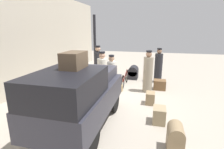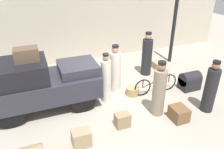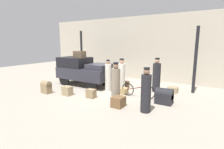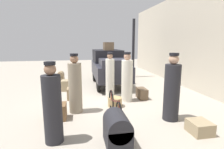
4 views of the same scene
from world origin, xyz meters
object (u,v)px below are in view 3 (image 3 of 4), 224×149
Objects in this scene: truck at (83,70)px; porter_carrying_trunk at (156,76)px; trunk_wicker_pale at (173,90)px; trunk_umber_medium at (118,102)px; suitcase_tan_flat at (91,94)px; trunk_on_truck_roof at (80,54)px; wicker_basket at (124,91)px; trunk_barrel_dark at (164,96)px; trunk_large_brown at (46,87)px; conductor_in_dark_uniform at (146,92)px; suitcase_small_leather at (124,84)px; bicycle at (138,91)px; porter_with_bicycle at (108,77)px; porter_standing_middle at (116,84)px; porter_lifting_near_truck at (121,76)px; suitcase_black_upright at (67,91)px.

porter_carrying_trunk is (4.43, 0.98, -0.12)m from truck.
trunk_wicker_pale is 0.94× the size of trunk_umber_medium.
porter_carrying_trunk reaches higher than suitcase_tan_flat.
trunk_on_truck_roof is (-2.32, 1.82, 1.72)m from suitcase_tan_flat.
trunk_barrel_dark reaches higher than wicker_basket.
wicker_basket is 0.70× the size of trunk_large_brown.
trunk_on_truck_roof reaches higher than trunk_large_brown.
trunk_barrel_dark is (2.21, -0.40, 0.19)m from wicker_basket.
suitcase_tan_flat is at bearing 174.97° from conductor_in_dark_uniform.
conductor_in_dark_uniform reaches higher than suitcase_small_leather.
bicycle reaches higher than trunk_wicker_pale.
bicycle is 2.41× the size of trunk_barrel_dark.
porter_carrying_trunk reaches higher than bicycle.
porter_with_bicycle is (-1.02, 0.01, 0.66)m from wicker_basket.
conductor_in_dark_uniform reaches higher than suitcase_tan_flat.
suitcase_tan_flat is (-1.29, -0.19, -0.61)m from porter_standing_middle.
trunk_wicker_pale is (2.60, 1.07, -0.67)m from porter_lifting_near_truck.
trunk_large_brown is at bearing -156.50° from bicycle.
truck is 1.94× the size of porter_lifting_near_truck.
truck is 5.45m from trunk_barrel_dark.
porter_standing_middle is (1.26, -1.30, 0.02)m from porter_with_bicycle.
suitcase_tan_flat is (-0.58, -2.01, -0.61)m from porter_lifting_near_truck.
suitcase_black_upright is 0.91× the size of trunk_umber_medium.
trunk_large_brown is 6.03m from trunk_barrel_dark.
porter_lifting_near_truck is 3.11m from trunk_on_truck_roof.
suitcase_tan_flat is 1.34m from suitcase_black_upright.
wicker_basket is 2.25m from trunk_barrel_dark.
trunk_barrel_dark reaches higher than trunk_wicker_pale.
porter_lifting_near_truck is 0.76m from porter_with_bicycle.
trunk_wicker_pale is at bearing 37.26° from wicker_basket.
suitcase_small_leather is at bearing 130.43° from conductor_in_dark_uniform.
porter_standing_middle is 2.71m from suitcase_black_upright.
porter_carrying_trunk is at bearing 50.13° from suitcase_tan_flat.
porter_carrying_trunk reaches higher than trunk_wicker_pale.
trunk_wicker_pale is 2.03m from trunk_barrel_dark.
truck is 5.42m from conductor_in_dark_uniform.
suitcase_small_leather is (-1.49, 1.37, -0.14)m from bicycle.
porter_with_bicycle reaches higher than truck.
suitcase_black_upright is (-4.48, -3.39, 0.08)m from trunk_wicker_pale.
trunk_wicker_pale is at bearing 44.20° from suitcase_tan_flat.
porter_standing_middle reaches higher than suitcase_tan_flat.
trunk_barrel_dark is at bearing 42.80° from trunk_umber_medium.
suitcase_black_upright is at bearing -64.55° from trunk_on_truck_roof.
wicker_basket is at bearing 169.62° from trunk_barrel_dark.
porter_standing_middle is at bearing -155.85° from trunk_barrel_dark.
suitcase_tan_flat is at bearing -106.06° from porter_lifting_near_truck.
conductor_in_dark_uniform is 3.88m from suitcase_small_leather.
suitcase_black_upright is at bearing -126.82° from porter_with_bicycle.
conductor_in_dark_uniform is at bearing -22.49° from truck.
porter_lifting_near_truck is at bearing 111.28° from porter_standing_middle.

